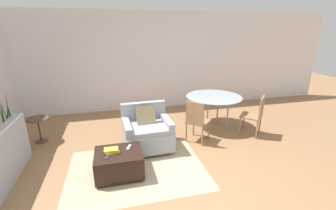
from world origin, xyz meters
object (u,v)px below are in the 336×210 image
ottoman (119,162)px  tv_remote_secondary (129,147)px  tv_remote_primary (107,157)px  dining_chair_near_right (256,113)px  dining_table (214,99)px  armchair (147,131)px  side_table (39,125)px  dining_chair_near_left (197,119)px  potted_plant (10,135)px  book_stack (112,151)px

ottoman → tv_remote_secondary: 0.28m
tv_remote_primary → dining_chair_near_right: (3.13, 0.85, 0.11)m
tv_remote_primary → tv_remote_secondary: bearing=32.7°
ottoman → dining_table: size_ratio=0.57×
ottoman → dining_table: 2.74m
armchair → side_table: (-2.13, 0.78, 0.03)m
dining_chair_near_left → tv_remote_secondary: bearing=-155.9°
tv_remote_secondary → dining_chair_near_left: (1.42, 0.64, 0.11)m
tv_remote_primary → tv_remote_secondary: size_ratio=0.89×
potted_plant → dining_chair_near_right: potted_plant is taller
tv_remote_primary → side_table: size_ratio=0.29×
book_stack → potted_plant: size_ratio=0.21×
tv_remote_secondary → potted_plant: potted_plant is taller
ottoman → armchair: bearing=53.6°
ottoman → dining_table: bearing=32.3°
potted_plant → dining_table: size_ratio=0.89×
side_table → potted_plant: bearing=-174.2°
tv_remote_secondary → potted_plant: (-2.25, 1.38, -0.17)m
armchair → dining_chair_near_left: size_ratio=1.03×
side_table → dining_chair_near_left: (3.15, -0.80, 0.15)m
armchair → book_stack: (-0.68, -0.75, 0.09)m
armchair → book_stack: 1.02m
armchair → book_stack: size_ratio=3.87×
ottoman → dining_chair_near_left: size_ratio=0.82×
tv_remote_primary → potted_plant: size_ratio=0.13×
dining_chair_near_right → armchair: bearing=179.4°
side_table → tv_remote_primary: bearing=-50.0°
armchair → dining_chair_near_left: 1.04m
tv_remote_secondary → dining_table: dining_table is taller
tv_remote_secondary → dining_table: bearing=32.1°
ottoman → tv_remote_secondary: (0.17, 0.12, 0.19)m
side_table → dining_chair_near_left: dining_chair_near_left is taller
potted_plant → dining_chair_near_right: bearing=-8.4°
dining_table → tv_remote_primary: bearing=-147.8°
ottoman → tv_remote_primary: bearing=-149.7°
tv_remote_secondary → side_table: (-1.72, 1.44, -0.04)m
tv_remote_primary → side_table: bearing=130.0°
ottoman → dining_table: dining_table is taller
dining_chair_near_left → tv_remote_primary: bearing=-154.1°
potted_plant → ottoman: bearing=-35.9°
armchair → potted_plant: 2.75m
armchair → side_table: bearing=159.9°
side_table → dining_chair_near_right: size_ratio=0.58×
armchair → potted_plant: size_ratio=0.80×
book_stack → dining_table: size_ratio=0.19×
tv_remote_secondary → dining_chair_near_left: dining_chair_near_left is taller
side_table → dining_chair_near_left: bearing=-14.2°
tv_remote_secondary → potted_plant: bearing=148.4°
dining_table → dining_chair_near_right: (0.68, -0.68, -0.17)m
armchair → tv_remote_primary: size_ratio=6.04×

